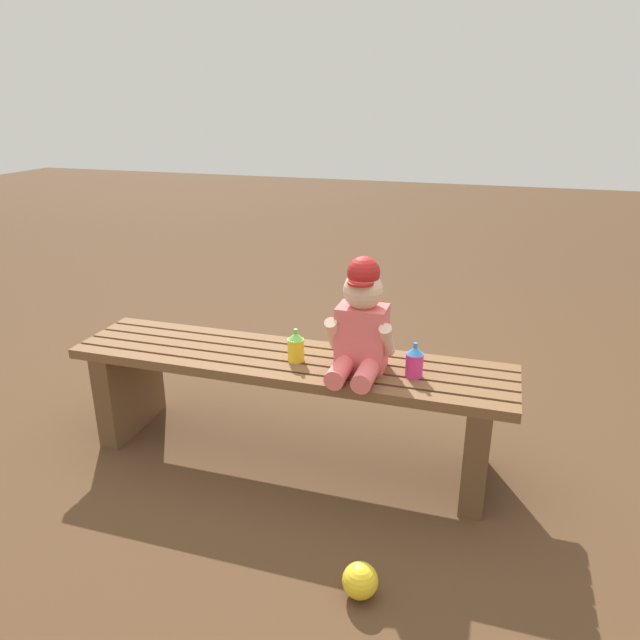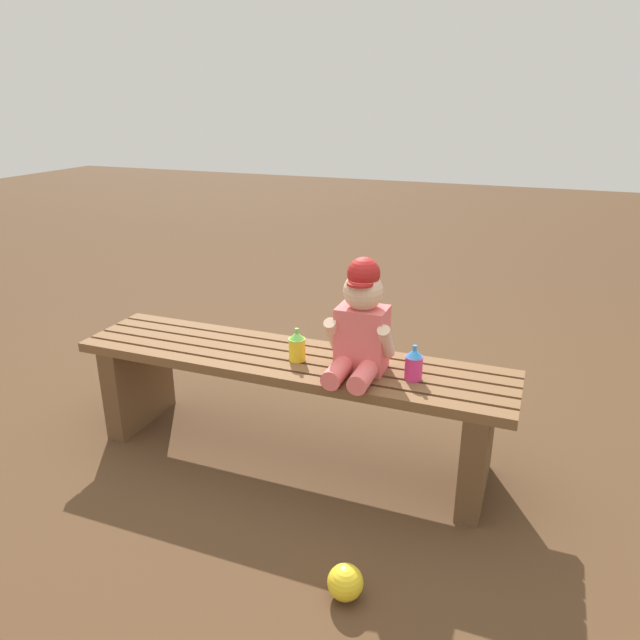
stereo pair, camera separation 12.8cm
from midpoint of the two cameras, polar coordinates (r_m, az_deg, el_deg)
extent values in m
plane|color=#4C331E|center=(2.40, -4.47, -12.70)|extent=(16.00, 16.00, 0.00)
cube|color=brown|center=(2.08, -6.32, -5.69)|extent=(1.64, 0.06, 0.04)
cube|color=brown|center=(2.14, -5.51, -4.83)|extent=(1.64, 0.06, 0.04)
cube|color=brown|center=(2.21, -4.75, -4.02)|extent=(1.64, 0.06, 0.04)
cube|color=brown|center=(2.27, -4.04, -3.25)|extent=(1.64, 0.06, 0.04)
cube|color=brown|center=(2.34, -3.37, -2.53)|extent=(1.64, 0.06, 0.04)
cube|color=brown|center=(2.62, -19.11, -6.05)|extent=(0.08, 0.37, 0.38)
cube|color=brown|center=(2.17, 13.25, -11.24)|extent=(0.08, 0.37, 0.38)
cube|color=#E56666|center=(2.06, 2.26, -1.72)|extent=(0.17, 0.12, 0.23)
sphere|color=beige|center=(2.00, 2.33, 2.85)|extent=(0.14, 0.14, 0.14)
cylinder|color=#B21E1E|center=(1.96, 2.06, 3.58)|extent=(0.09, 0.09, 0.01)
sphere|color=#B21E1E|center=(1.99, 2.36, 4.53)|extent=(0.11, 0.11, 0.11)
cylinder|color=#F06B6B|center=(2.00, 0.08, -4.97)|extent=(0.07, 0.16, 0.07)
cylinder|color=#F06B6B|center=(1.98, 2.58, -5.29)|extent=(0.07, 0.16, 0.07)
cylinder|color=beige|center=(2.06, -0.47, -1.36)|extent=(0.04, 0.12, 0.14)
cylinder|color=beige|center=(2.01, 4.63, -1.95)|extent=(0.04, 0.12, 0.14)
cylinder|color=yellow|center=(2.15, -4.04, -2.92)|extent=(0.06, 0.06, 0.09)
cone|color=#66CC4C|center=(2.13, -4.08, -1.57)|extent=(0.06, 0.06, 0.03)
cylinder|color=#66CC4C|center=(2.12, -4.09, -1.12)|extent=(0.01, 0.01, 0.02)
cylinder|color=#E5337F|center=(2.04, 7.26, -4.33)|extent=(0.06, 0.06, 0.09)
cone|color=#338CE5|center=(2.02, 7.33, -2.93)|extent=(0.06, 0.06, 0.03)
cylinder|color=#338CE5|center=(2.02, 7.36, -2.46)|extent=(0.01, 0.01, 0.02)
sphere|color=yellow|center=(1.81, 1.66, -23.77)|extent=(0.10, 0.10, 0.10)
camera|label=1|loc=(0.06, -91.80, -0.68)|focal=33.35mm
camera|label=2|loc=(0.06, 88.20, 0.68)|focal=33.35mm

